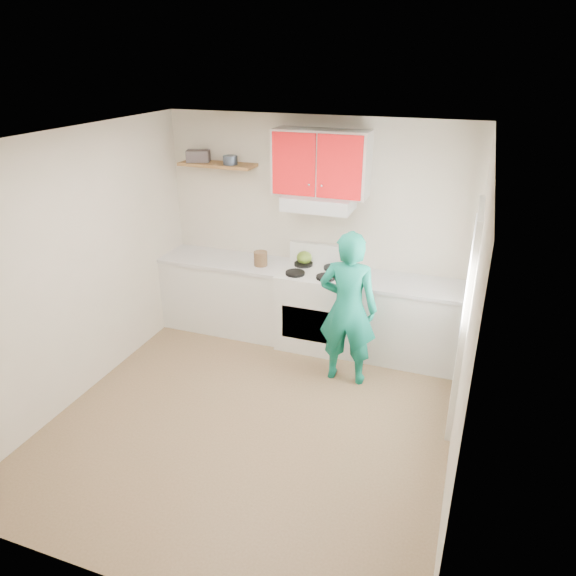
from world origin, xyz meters
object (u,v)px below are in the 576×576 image
at_px(kettle, 304,258).
at_px(tin, 230,160).
at_px(person, 348,309).
at_px(stove, 314,308).
at_px(crock, 261,259).

bearing_deg(kettle, tin, -158.19).
xyz_separation_m(tin, person, (1.62, -0.76, -1.26)).
xyz_separation_m(stove, crock, (-0.65, -0.03, 0.53)).
bearing_deg(tin, stove, -7.44).
distance_m(crock, person, 1.35).
xyz_separation_m(kettle, person, (0.74, -0.81, -0.17)).
distance_m(stove, tin, 1.95).
bearing_deg(stove, person, -48.26).
height_order(tin, kettle, tin).
distance_m(stove, crock, 0.84).
relative_size(kettle, crock, 0.96).
height_order(stove, kettle, kettle).
xyz_separation_m(tin, crock, (0.42, -0.17, -1.09)).
height_order(kettle, person, person).
relative_size(crock, person, 0.11).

